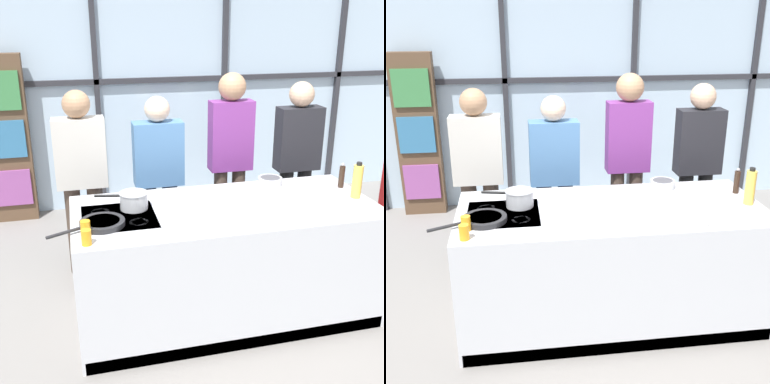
# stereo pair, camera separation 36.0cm
# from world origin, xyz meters

# --- Properties ---
(ground_plane) EXTENTS (18.00, 18.00, 0.00)m
(ground_plane) POSITION_xyz_m (0.00, 0.00, 0.00)
(ground_plane) COLOR gray
(back_window_wall) EXTENTS (6.40, 0.10, 2.80)m
(back_window_wall) POSITION_xyz_m (0.00, 2.57, 1.40)
(back_window_wall) COLOR silver
(back_window_wall) RESTS_ON ground_plane
(bookshelf) EXTENTS (0.48, 0.19, 1.88)m
(bookshelf) POSITION_xyz_m (-1.79, 2.39, 0.94)
(bookshelf) COLOR brown
(bookshelf) RESTS_ON ground_plane
(demo_island) EXTENTS (2.28, 0.99, 0.92)m
(demo_island) POSITION_xyz_m (-0.00, -0.00, 0.46)
(demo_island) COLOR silver
(demo_island) RESTS_ON ground_plane
(spectator_far_left) EXTENTS (0.44, 0.24, 1.69)m
(spectator_far_left) POSITION_xyz_m (-1.03, 0.95, 0.96)
(spectator_far_left) COLOR #47382D
(spectator_far_left) RESTS_ON ground_plane
(spectator_center_left) EXTENTS (0.45, 0.23, 1.61)m
(spectator_center_left) POSITION_xyz_m (-0.34, 0.95, 0.91)
(spectator_center_left) COLOR #232838
(spectator_center_left) RESTS_ON ground_plane
(spectator_center_right) EXTENTS (0.40, 0.25, 1.79)m
(spectator_center_right) POSITION_xyz_m (0.34, 0.95, 1.05)
(spectator_center_right) COLOR #47382D
(spectator_center_right) RESTS_ON ground_plane
(spectator_far_right) EXTENTS (0.43, 0.24, 1.69)m
(spectator_far_right) POSITION_xyz_m (1.03, 0.95, 0.97)
(spectator_far_right) COLOR black
(spectator_far_right) RESTS_ON ground_plane
(frying_pan) EXTENTS (0.52, 0.34, 0.04)m
(frying_pan) POSITION_xyz_m (-0.93, -0.13, 0.94)
(frying_pan) COLOR #232326
(frying_pan) RESTS_ON demo_island
(saucepan) EXTENTS (0.39, 0.21, 0.13)m
(saucepan) POSITION_xyz_m (-0.68, 0.13, 0.99)
(saucepan) COLOR silver
(saucepan) RESTS_ON demo_island
(white_plate) EXTENTS (0.26, 0.26, 0.01)m
(white_plate) POSITION_xyz_m (0.49, -0.33, 0.93)
(white_plate) COLOR white
(white_plate) RESTS_ON demo_island
(mixing_bowl) EXTENTS (0.20, 0.20, 0.07)m
(mixing_bowl) POSITION_xyz_m (0.50, 0.37, 0.96)
(mixing_bowl) COLOR silver
(mixing_bowl) RESTS_ON demo_island
(oil_bottle) EXTENTS (0.08, 0.08, 0.29)m
(oil_bottle) POSITION_xyz_m (1.04, -0.07, 1.06)
(oil_bottle) COLOR #E0CC4C
(oil_bottle) RESTS_ON demo_island
(pepper_grinder) EXTENTS (0.05, 0.05, 0.21)m
(pepper_grinder) POSITION_xyz_m (1.05, 0.17, 1.02)
(pepper_grinder) COLOR #332319
(pepper_grinder) RESTS_ON demo_island
(juice_glass_near) EXTENTS (0.06, 0.06, 0.10)m
(juice_glass_near) POSITION_xyz_m (-1.04, -0.40, 0.97)
(juice_glass_near) COLOR orange
(juice_glass_near) RESTS_ON demo_island
(juice_glass_far) EXTENTS (0.06, 0.06, 0.10)m
(juice_glass_far) POSITION_xyz_m (-1.04, -0.26, 0.97)
(juice_glass_far) COLOR orange
(juice_glass_far) RESTS_ON demo_island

